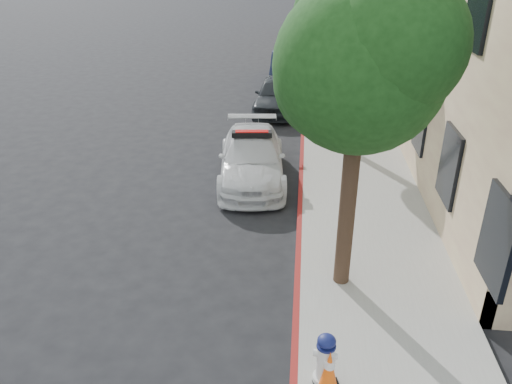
{
  "coord_description": "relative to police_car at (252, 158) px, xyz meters",
  "views": [
    {
      "loc": [
        2.02,
        -10.06,
        5.93
      ],
      "look_at": [
        1.05,
        -0.03,
        1.0
      ],
      "focal_mm": 35.0,
      "sensor_mm": 36.0,
      "label": 1
    }
  ],
  "objects": [
    {
      "name": "sidewalk",
      "position": [
        2.94,
        7.13,
        -0.57
      ],
      "size": [
        3.2,
        50.0,
        0.15
      ],
      "primitive_type": "cube",
      "color": "gray",
      "rests_on": "ground"
    },
    {
      "name": "parked_car_far",
      "position": [
        0.47,
        11.74,
        0.04
      ],
      "size": [
        1.5,
        4.19,
        1.37
      ],
      "primitive_type": "imported",
      "rotation": [
        0.0,
        0.0,
        0.01
      ],
      "color": "#141B33",
      "rests_on": "ground"
    },
    {
      "name": "tree_near",
      "position": [
        2.27,
        -4.88,
        3.62
      ],
      "size": [
        2.92,
        2.82,
        5.62
      ],
      "color": "black",
      "rests_on": "sidewalk"
    },
    {
      "name": "parked_car_mid",
      "position": [
        0.32,
        6.62,
        0.04
      ],
      "size": [
        1.83,
        4.14,
        1.38
      ],
      "primitive_type": "imported",
      "rotation": [
        0.0,
        0.0,
        -0.05
      ],
      "color": "black",
      "rests_on": "ground"
    },
    {
      "name": "ground",
      "position": [
        -0.66,
        -2.87,
        -0.65
      ],
      "size": [
        120.0,
        120.0,
        0.0
      ],
      "primitive_type": "plane",
      "color": "black",
      "rests_on": "ground"
    },
    {
      "name": "tree_mid",
      "position": [
        2.27,
        3.12,
        3.51
      ],
      "size": [
        2.77,
        2.64,
        5.43
      ],
      "color": "black",
      "rests_on": "sidewalk"
    },
    {
      "name": "traffic_cone",
      "position": [
        1.89,
        -7.59,
        -0.14
      ],
      "size": [
        0.45,
        0.45,
        0.72
      ],
      "rotation": [
        0.0,
        0.0,
        0.22
      ],
      "color": "black",
      "rests_on": "sidewalk"
    },
    {
      "name": "curb_strip",
      "position": [
        1.4,
        7.13,
        -0.57
      ],
      "size": [
        0.12,
        50.0,
        0.15
      ],
      "primitive_type": "cube",
      "color": "maroon",
      "rests_on": "ground"
    },
    {
      "name": "fire_hydrant",
      "position": [
        1.84,
        -7.44,
        -0.07
      ],
      "size": [
        0.37,
        0.33,
        0.87
      ],
      "rotation": [
        0.0,
        0.0,
        -0.13
      ],
      "color": "silver",
      "rests_on": "sidewalk"
    },
    {
      "name": "police_car",
      "position": [
        0.0,
        0.0,
        0.0
      ],
      "size": [
        2.24,
        4.6,
        1.44
      ],
      "rotation": [
        0.0,
        0.0,
        0.1
      ],
      "color": "silver",
      "rests_on": "ground"
    }
  ]
}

